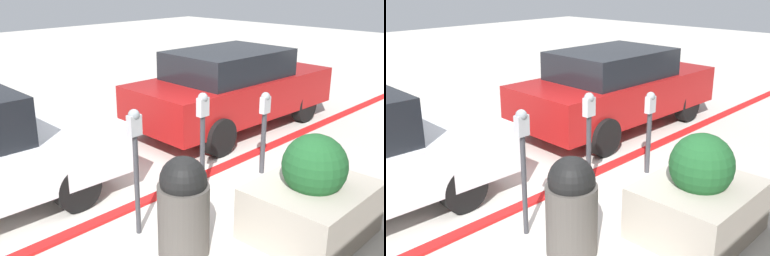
# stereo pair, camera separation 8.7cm
# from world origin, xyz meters

# --- Properties ---
(ground_plane) EXTENTS (40.00, 40.00, 0.00)m
(ground_plane) POSITION_xyz_m (0.00, 0.00, 0.00)
(ground_plane) COLOR beige
(curb_strip) EXTENTS (19.00, 0.16, 0.04)m
(curb_strip) POSITION_xyz_m (0.00, 0.08, 0.02)
(curb_strip) COLOR red
(curb_strip) RESTS_ON ground_plane
(parking_meter_nearest) EXTENTS (0.15, 0.13, 1.51)m
(parking_meter_nearest) POSITION_xyz_m (-1.21, -0.44, 1.03)
(parking_meter_nearest) COLOR #38383D
(parking_meter_nearest) RESTS_ON ground_plane
(parking_meter_second) EXTENTS (0.15, 0.13, 1.47)m
(parking_meter_second) POSITION_xyz_m (-0.06, -0.37, 0.97)
(parking_meter_second) COLOR #38383D
(parking_meter_second) RESTS_ON ground_plane
(parking_meter_middle) EXTENTS (0.15, 0.13, 1.27)m
(parking_meter_middle) POSITION_xyz_m (1.18, -0.45, 0.82)
(parking_meter_middle) COLOR #38383D
(parking_meter_middle) RESTS_ON ground_plane
(planter_box) EXTENTS (1.37, 1.14, 1.22)m
(planter_box) POSITION_xyz_m (0.16, -1.87, 0.47)
(planter_box) COLOR #B2A899
(planter_box) RESTS_ON ground_plane
(parked_car_middle) EXTENTS (4.28, 1.89, 1.55)m
(parked_car_middle) POSITION_xyz_m (2.51, 1.27, 0.81)
(parked_car_middle) COLOR maroon
(parked_car_middle) RESTS_ON ground_plane
(trash_bin) EXTENTS (0.56, 0.56, 1.11)m
(trash_bin) POSITION_xyz_m (-1.11, -1.09, 0.55)
(trash_bin) COLOR #514C47
(trash_bin) RESTS_ON ground_plane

